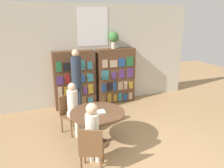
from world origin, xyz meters
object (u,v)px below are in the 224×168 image
Objects in this scene: bookshelf_right at (116,76)px; librarian_standing at (77,76)px; reading_table at (98,118)px; chair_left_side at (69,112)px; bookshelf_left at (74,80)px; flower_vase at (114,38)px; seated_reader_left at (74,106)px; chair_near_camera at (92,148)px; seated_reader_right at (93,131)px.

librarian_standing is at bearing -159.48° from bookshelf_right.
chair_left_side is at bearing 120.45° from reading_table.
chair_left_side is (-0.42, -1.44, -0.35)m from bookshelf_left.
seated_reader_left is (-1.56, -1.60, -1.34)m from flower_vase.
chair_near_camera is (-0.36, -0.83, -0.12)m from reading_table.
seated_reader_right is 2.42m from librarian_standing.
bookshelf_left and bookshelf_right have the same top height.
chair_near_camera is 1.46m from seated_reader_left.
bookshelf_left is 1.71m from flower_vase.
reading_table is 1.78m from librarian_standing.
chair_near_camera is at bearing 59.68° from seated_reader_left.
seated_reader_right is (-0.25, -2.88, -0.14)m from bookshelf_left.
bookshelf_right is at bearing -0.01° from bookshelf_left.
seated_reader_right is at bearing 90.00° from chair_near_camera.
reading_table is at bearing 90.00° from chair_near_camera.
bookshelf_right is at bearing 60.13° from reading_table.
chair_near_camera is at bearing -96.02° from bookshelf_left.
chair_left_side is at bearing 117.00° from chair_near_camera.
flower_vase reaches higher than bookshelf_right.
reading_table is 0.72m from seated_reader_left.
bookshelf_left is 1.92× the size of chair_near_camera.
flower_vase is 1.64m from librarian_standing.
reading_table is (0.04, -2.22, -0.23)m from bookshelf_left.
chair_left_side is at bearing -112.75° from librarian_standing.
seated_reader_right is at bearing 62.97° from seated_reader_left.
bookshelf_left is 1.64m from seated_reader_left.
chair_near_camera is at bearing -90.00° from seated_reader_right.
seated_reader_right reaches higher than chair_left_side.
flower_vase reaches higher than chair_near_camera.
flower_vase is 0.27× the size of librarian_standing.
chair_near_camera is 1.61m from chair_left_side.
bookshelf_right is 2.28m from chair_left_side.
bookshelf_right is 1.92× the size of chair_near_camera.
flower_vase reaches higher than chair_left_side.
bookshelf_right is at bearing -166.17° from seated_reader_left.
chair_near_camera is 0.72× the size of seated_reader_left.
chair_near_camera is 0.49× the size of librarian_standing.
bookshelf_right is at bearing 85.33° from chair_near_camera.
bookshelf_right is 1.45m from librarian_standing.
seated_reader_left is 0.98× the size of seated_reader_right.
flower_vase is (1.24, 0.00, 1.17)m from bookshelf_left.
bookshelf_left is 1.54m from chair_left_side.
flower_vase reaches higher than librarian_standing.
seated_reader_left is (0.09, -0.16, 0.19)m from chair_left_side.
flower_vase is 0.44× the size of reading_table.
flower_vase is at bearing -164.76° from seated_reader_left.
seated_reader_right is at bearing -94.92° from bookshelf_left.
bookshelf_left is at bearing 87.05° from librarian_standing.
reading_table is at bearing -88.96° from bookshelf_left.
reading_table is 0.91m from chair_left_side.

